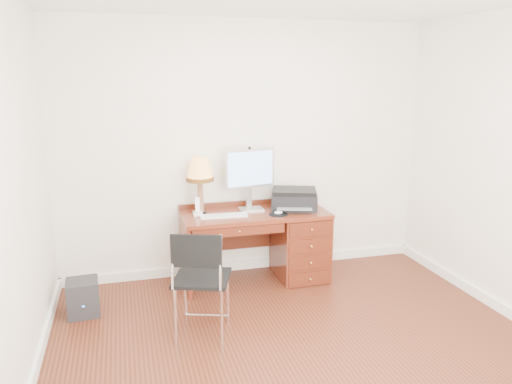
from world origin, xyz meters
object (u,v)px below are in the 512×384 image
object	(u,v)px
phone	(198,210)
chair	(203,273)
desk	(284,241)
printer	(294,199)
monitor	(250,172)
leg_lamp	(200,173)
equipment_box	(83,297)

from	to	relation	value
phone	chair	xyz separation A→B (m)	(-0.12, -1.08, -0.24)
desk	printer	world-z (taller)	printer
monitor	phone	xyz separation A→B (m)	(-0.58, -0.10, -0.35)
monitor	phone	bearing A→B (deg)	178.36
leg_lamp	phone	world-z (taller)	leg_lamp
leg_lamp	chair	distance (m)	1.30
monitor	printer	distance (m)	0.55
leg_lamp	chair	world-z (taller)	leg_lamp
desk	equipment_box	xyz separation A→B (m)	(-2.03, -0.35, -0.25)
phone	equipment_box	world-z (taller)	phone
monitor	equipment_box	distance (m)	2.02
phone	equipment_box	distance (m)	1.35
phone	equipment_box	bearing A→B (deg)	-161.50
desk	phone	bearing A→B (deg)	178.03
printer	equipment_box	xyz separation A→B (m)	(-2.15, -0.38, -0.69)
chair	desk	bearing A→B (deg)	64.38
monitor	equipment_box	xyz separation A→B (m)	(-1.70, -0.48, -0.99)
desk	leg_lamp	size ratio (longest dim) A/B	2.62
desk	chair	size ratio (longest dim) A/B	1.60
desk	phone	distance (m)	0.99
printer	chair	distance (m)	1.61
chair	phone	bearing A→B (deg)	102.51
phone	printer	bearing A→B (deg)	0.13
desk	chair	bearing A→B (deg)	-134.73
desk	chair	distance (m)	1.48
printer	monitor	bearing A→B (deg)	-173.56
desk	phone	world-z (taller)	phone
desk	printer	distance (m)	0.46
leg_lamp	phone	distance (m)	0.37
phone	equipment_box	size ratio (longest dim) A/B	0.57
desk	monitor	distance (m)	0.82
leg_lamp	phone	bearing A→B (deg)	-122.27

